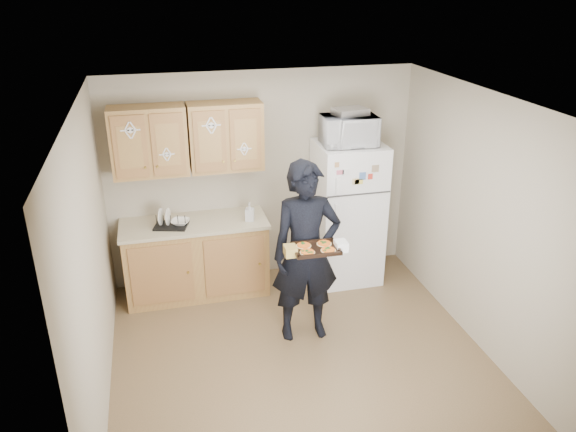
{
  "coord_description": "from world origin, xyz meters",
  "views": [
    {
      "loc": [
        -1.2,
        -4.35,
        3.47
      ],
      "look_at": [
        -0.02,
        0.45,
        1.32
      ],
      "focal_mm": 35.0,
      "sensor_mm": 36.0,
      "label": 1
    }
  ],
  "objects": [
    {
      "name": "pizza_front_right",
      "position": [
        0.26,
        0.01,
        1.14
      ],
      "size": [
        0.14,
        0.14,
        0.02
      ],
      "primitive_type": "cylinder",
      "color": "orange",
      "rests_on": "baking_tray"
    },
    {
      "name": "countertop",
      "position": [
        -0.85,
        1.48,
        0.88
      ],
      "size": [
        1.64,
        0.64,
        0.04
      ],
      "primitive_type": "cube",
      "color": "#B9AA8E",
      "rests_on": "base_cabinet"
    },
    {
      "name": "microwave",
      "position": [
        0.91,
        1.38,
        1.87
      ],
      "size": [
        0.61,
        0.43,
        0.33
      ],
      "primitive_type": "imported",
      "rotation": [
        0.0,
        0.0,
        -0.03
      ],
      "color": "white",
      "rests_on": "refrigerator"
    },
    {
      "name": "wall_front",
      "position": [
        0.0,
        -1.8,
        1.25
      ],
      "size": [
        3.6,
        0.04,
        2.5
      ],
      "primitive_type": "cube",
      "color": "#ADA28C",
      "rests_on": "floor"
    },
    {
      "name": "cereal_box",
      "position": [
        1.47,
        1.67,
        0.16
      ],
      "size": [
        0.2,
        0.07,
        0.32
      ],
      "primitive_type": "cube",
      "color": "#F2D655",
      "rests_on": "floor"
    },
    {
      "name": "wall_back",
      "position": [
        0.0,
        1.8,
        1.25
      ],
      "size": [
        3.6,
        0.04,
        2.5
      ],
      "primitive_type": "cube",
      "color": "#ADA28C",
      "rests_on": "floor"
    },
    {
      "name": "base_cabinet",
      "position": [
        -0.85,
        1.48,
        0.43
      ],
      "size": [
        1.6,
        0.6,
        0.86
      ],
      "primitive_type": "cube",
      "color": "brown",
      "rests_on": "floor"
    },
    {
      "name": "pizza_back_left",
      "position": [
        0.06,
        0.15,
        1.14
      ],
      "size": [
        0.14,
        0.14,
        0.02
      ],
      "primitive_type": "cylinder",
      "color": "orange",
      "rests_on": "baking_tray"
    },
    {
      "name": "person",
      "position": [
        0.15,
        0.38,
        0.94
      ],
      "size": [
        0.7,
        0.47,
        1.88
      ],
      "primitive_type": "imported",
      "rotation": [
        0.0,
        0.0,
        -0.03
      ],
      "color": "black",
      "rests_on": "floor"
    },
    {
      "name": "ceiling",
      "position": [
        0.0,
        0.0,
        2.5
      ],
      "size": [
        3.6,
        3.6,
        0.0
      ],
      "primitive_type": "plane",
      "color": "beige",
      "rests_on": "wall_back"
    },
    {
      "name": "wall_right",
      "position": [
        1.8,
        0.0,
        1.25
      ],
      "size": [
        0.04,
        3.6,
        2.5
      ],
      "primitive_type": "cube",
      "color": "#ADA28C",
      "rests_on": "floor"
    },
    {
      "name": "refrigerator",
      "position": [
        0.95,
        1.43,
        0.85
      ],
      "size": [
        0.75,
        0.7,
        1.7
      ],
      "primitive_type": "cube",
      "color": "white",
      "rests_on": "floor"
    },
    {
      "name": "baking_tray",
      "position": [
        0.16,
        0.08,
        1.13
      ],
      "size": [
        0.43,
        0.32,
        0.04
      ],
      "primitive_type": "cube",
      "rotation": [
        0.0,
        0.0,
        -0.03
      ],
      "color": "black",
      "rests_on": "person"
    },
    {
      "name": "pizza_back_right",
      "position": [
        0.26,
        0.15,
        1.14
      ],
      "size": [
        0.14,
        0.14,
        0.02
      ],
      "primitive_type": "cylinder",
      "color": "orange",
      "rests_on": "baking_tray"
    },
    {
      "name": "wall_left",
      "position": [
        -1.8,
        0.0,
        1.25
      ],
      "size": [
        0.04,
        3.6,
        2.5
      ],
      "primitive_type": "cube",
      "color": "#ADA28C",
      "rests_on": "floor"
    },
    {
      "name": "upper_cab_left",
      "position": [
        -1.25,
        1.61,
        1.83
      ],
      "size": [
        0.8,
        0.33,
        0.75
      ],
      "primitive_type": "cube",
      "color": "brown",
      "rests_on": "wall_back"
    },
    {
      "name": "pizza_front_left",
      "position": [
        0.06,
        0.01,
        1.14
      ],
      "size": [
        0.14,
        0.14,
        0.02
      ],
      "primitive_type": "cylinder",
      "color": "orange",
      "rests_on": "baking_tray"
    },
    {
      "name": "soap_bottle",
      "position": [
        -0.23,
        1.38,
        1.0
      ],
      "size": [
        0.12,
        0.12,
        0.21
      ],
      "primitive_type": "imported",
      "rotation": [
        0.0,
        0.0,
        -0.3
      ],
      "color": "white",
      "rests_on": "countertop"
    },
    {
      "name": "dish_rack",
      "position": [
        -1.1,
        1.42,
        0.97
      ],
      "size": [
        0.41,
        0.35,
        0.14
      ],
      "primitive_type": "cube",
      "rotation": [
        0.0,
        0.0,
        -0.27
      ],
      "color": "black",
      "rests_on": "countertop"
    },
    {
      "name": "floor",
      "position": [
        0.0,
        0.0,
        0.0
      ],
      "size": [
        3.6,
        3.6,
        0.0
      ],
      "primitive_type": "plane",
      "color": "brown",
      "rests_on": "ground"
    },
    {
      "name": "bowl",
      "position": [
        -1.0,
        1.42,
        0.94
      ],
      "size": [
        0.26,
        0.26,
        0.05
      ],
      "primitive_type": "imported",
      "rotation": [
        0.0,
        0.0,
        -0.33
      ],
      "color": "white",
      "rests_on": "dish_rack"
    },
    {
      "name": "foil_pan",
      "position": [
        0.93,
        1.41,
        2.07
      ],
      "size": [
        0.4,
        0.31,
        0.08
      ],
      "primitive_type": "cube",
      "rotation": [
        0.0,
        0.0,
        0.18
      ],
      "color": "silver",
      "rests_on": "microwave"
    },
    {
      "name": "upper_cab_right",
      "position": [
        -0.43,
        1.61,
        1.83
      ],
      "size": [
        0.8,
        0.33,
        0.75
      ],
      "primitive_type": "cube",
      "color": "brown",
      "rests_on": "wall_back"
    }
  ]
}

